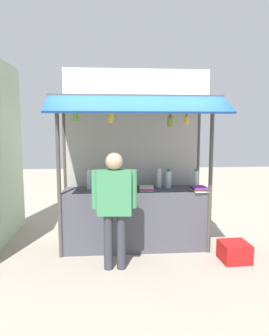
# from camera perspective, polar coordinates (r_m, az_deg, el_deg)

# --- Properties ---
(ground_plane) EXTENTS (20.00, 20.00, 0.00)m
(ground_plane) POSITION_cam_1_polar(r_m,az_deg,el_deg) (5.34, 0.00, -14.06)
(ground_plane) COLOR #9E9384
(stall_counter) EXTENTS (2.28, 0.61, 0.96)m
(stall_counter) POSITION_cam_1_polar(r_m,az_deg,el_deg) (5.18, 0.00, -9.13)
(stall_counter) COLOR #4C4C56
(stall_counter) RESTS_ON ground
(stall_structure) EXTENTS (2.48, 1.44, 2.76)m
(stall_structure) POSITION_cam_1_polar(r_m,az_deg,el_deg) (5.07, -0.08, 3.97)
(stall_structure) COLOR #4C4742
(stall_structure) RESTS_ON ground
(water_bottle_mid_left) EXTENTS (0.07, 0.07, 0.24)m
(water_bottle_mid_left) POSITION_cam_1_polar(r_m,az_deg,el_deg) (5.10, -6.40, -2.64)
(water_bottle_mid_left) COLOR silver
(water_bottle_mid_left) RESTS_ON stall_counter
(water_bottle_right) EXTENTS (0.09, 0.09, 0.31)m
(water_bottle_right) POSITION_cam_1_polar(r_m,az_deg,el_deg) (5.22, 6.17, -2.00)
(water_bottle_right) COLOR silver
(water_bottle_right) RESTS_ON stall_counter
(water_bottle_left) EXTENTS (0.09, 0.09, 0.31)m
(water_bottle_left) POSITION_cam_1_polar(r_m,az_deg,el_deg) (5.16, -8.10, -2.14)
(water_bottle_left) COLOR silver
(water_bottle_left) RESTS_ON stall_counter
(water_bottle_back_left) EXTENTS (0.08, 0.08, 0.28)m
(water_bottle_back_left) POSITION_cam_1_polar(r_m,az_deg,el_deg) (5.16, -2.30, -2.25)
(water_bottle_back_left) COLOR silver
(water_bottle_back_left) RESTS_ON stall_counter
(water_bottle_rear_center) EXTENTS (0.09, 0.09, 0.32)m
(water_bottle_rear_center) POSITION_cam_1_polar(r_m,az_deg,el_deg) (5.27, 4.45, -1.89)
(water_bottle_rear_center) COLOR silver
(water_bottle_rear_center) RESTS_ON stall_counter
(water_bottle_far_left) EXTENTS (0.08, 0.08, 0.30)m
(water_bottle_far_left) POSITION_cam_1_polar(r_m,az_deg,el_deg) (5.42, 11.01, -1.84)
(water_bottle_far_left) COLOR silver
(water_bottle_far_left) RESTS_ON stall_counter
(magazine_stack_mid_right) EXTENTS (0.25, 0.31, 0.07)m
(magazine_stack_mid_right) POSITION_cam_1_polar(r_m,az_deg,el_deg) (5.06, 11.55, -3.71)
(magazine_stack_mid_right) COLOR white
(magazine_stack_mid_right) RESTS_ON stall_counter
(magazine_stack_far_right) EXTENTS (0.25, 0.28, 0.07)m
(magazine_stack_far_right) POSITION_cam_1_polar(r_m,az_deg,el_deg) (4.97, 2.22, -3.75)
(magazine_stack_far_right) COLOR green
(magazine_stack_far_right) RESTS_ON stall_counter
(banana_bunch_inner_right) EXTENTS (0.11, 0.11, 0.33)m
(banana_bunch_inner_right) POSITION_cam_1_polar(r_m,az_deg,el_deg) (4.63, 6.48, 8.35)
(banana_bunch_inner_right) COLOR #332D23
(banana_bunch_rightmost) EXTENTS (0.10, 0.10, 0.27)m
(banana_bunch_rightmost) POSITION_cam_1_polar(r_m,az_deg,el_deg) (4.55, -4.37, 9.14)
(banana_bunch_rightmost) COLOR #332D23
(banana_bunch_inner_left) EXTENTS (0.10, 0.10, 0.29)m
(banana_bunch_inner_left) POSITION_cam_1_polar(r_m,az_deg,el_deg) (4.69, 9.34, 8.55)
(banana_bunch_inner_left) COLOR #332D23
(banana_bunch_leftmost) EXTENTS (0.10, 0.10, 0.26)m
(banana_bunch_leftmost) POSITION_cam_1_polar(r_m,az_deg,el_deg) (4.57, -10.51, 9.15)
(banana_bunch_leftmost) COLOR #332D23
(vendor_person) EXTENTS (0.61, 0.23, 1.62)m
(vendor_person) POSITION_cam_1_polar(r_m,az_deg,el_deg) (4.30, -3.63, -5.81)
(vendor_person) COLOR #383842
(vendor_person) RESTS_ON ground
(plastic_crate) EXTENTS (0.42, 0.42, 0.28)m
(plastic_crate) POSITION_cam_1_polar(r_m,az_deg,el_deg) (5.01, 17.57, -14.20)
(plastic_crate) COLOR red
(plastic_crate) RESTS_ON ground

